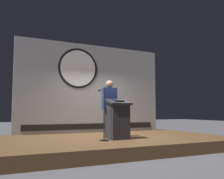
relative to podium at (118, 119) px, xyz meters
name	(u,v)px	position (x,y,z in m)	size (l,w,h in m)	color
ground_plane	(115,148)	(0.17, 0.54, -0.83)	(40.00, 40.00, 0.00)	#4C4C51
stage_platform	(115,142)	(0.17, 0.54, -0.68)	(6.40, 4.00, 0.30)	brown
banner_display	(92,88)	(0.15, 2.39, 1.07)	(5.45, 0.12, 3.18)	#9E9EA3
podium	(118,119)	(0.00, 0.00, 0.00)	(0.64, 0.50, 1.10)	#26262B
speaker_person	(109,108)	(-0.05, 0.48, 0.31)	(0.40, 0.26, 1.65)	black
microphone_stand	(103,122)	(-0.49, -0.10, -0.06)	(0.24, 0.49, 1.37)	black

